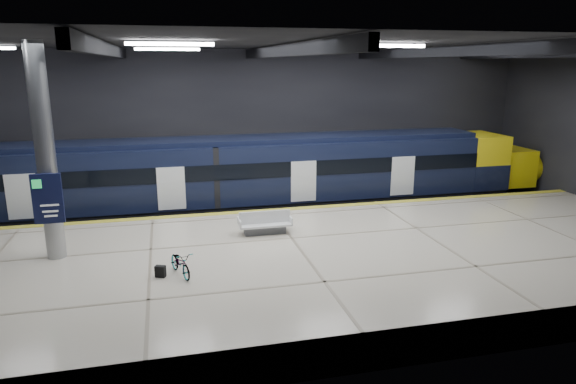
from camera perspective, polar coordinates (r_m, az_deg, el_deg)
name	(u,v)px	position (r m, az deg, el deg)	size (l,w,h in m)	color
ground	(285,256)	(20.17, -0.29, -7.17)	(30.00, 30.00, 0.00)	black
room_shell	(285,109)	(18.86, -0.32, 9.25)	(30.10, 16.10, 8.05)	black
platform	(302,267)	(17.71, 1.59, -8.36)	(30.00, 11.00, 1.10)	beige
safety_strip	(271,210)	(22.36, -1.92, -2.03)	(30.00, 0.40, 0.01)	gold
rails	(260,215)	(25.24, -3.17, -2.58)	(30.00, 1.52, 0.16)	gray
train	(272,175)	(24.86, -1.80, 1.89)	(29.40, 2.84, 3.79)	black
bench	(265,226)	(19.30, -2.59, -3.74)	(1.98, 0.83, 0.87)	#595B60
bicycle	(180,263)	(15.90, -11.86, -7.73)	(0.51, 1.47, 0.77)	#99999E
pannier_bag	(160,271)	(15.98, -13.99, -8.55)	(0.30, 0.18, 0.35)	black
info_column	(46,157)	(17.88, -25.33, 3.56)	(0.90, 0.78, 6.90)	#9EA0A5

